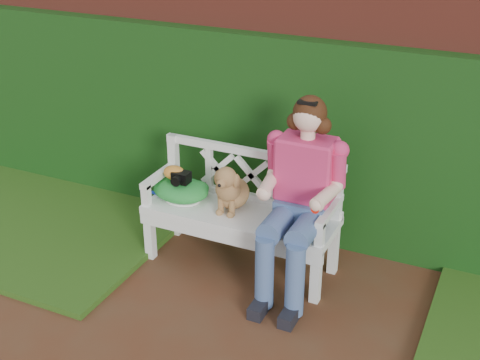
% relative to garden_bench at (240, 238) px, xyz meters
% --- Properties ---
extents(ground, '(60.00, 60.00, 0.00)m').
position_rel_garden_bench_xyz_m(ground, '(0.39, -1.02, -0.24)').
color(ground, '#502615').
extents(brick_wall, '(10.00, 0.30, 2.20)m').
position_rel_garden_bench_xyz_m(brick_wall, '(0.39, 0.88, 0.86)').
color(brick_wall, maroon).
rests_on(brick_wall, ground).
extents(ivy_hedge, '(10.00, 0.18, 1.70)m').
position_rel_garden_bench_xyz_m(ivy_hedge, '(0.39, 0.66, 0.61)').
color(ivy_hedge, '#164210').
rests_on(ivy_hedge, ground).
extents(grass_left, '(2.60, 2.00, 0.05)m').
position_rel_garden_bench_xyz_m(grass_left, '(-2.01, -0.12, -0.21)').
color(grass_left, '#244419').
rests_on(grass_left, ground).
extents(garden_bench, '(1.58, 0.60, 0.48)m').
position_rel_garden_bench_xyz_m(garden_bench, '(0.00, 0.00, 0.00)').
color(garden_bench, white).
rests_on(garden_bench, ground).
extents(seated_woman, '(0.71, 0.90, 1.48)m').
position_rel_garden_bench_xyz_m(seated_woman, '(0.51, -0.02, 0.50)').
color(seated_woman, '#E5355A').
rests_on(seated_woman, ground).
extents(dog, '(0.30, 0.38, 0.40)m').
position_rel_garden_bench_xyz_m(dog, '(-0.08, 0.02, 0.44)').
color(dog, '#B1732A').
rests_on(dog, garden_bench).
extents(tennis_racket, '(0.58, 0.27, 0.03)m').
position_rel_garden_bench_xyz_m(tennis_racket, '(-0.52, -0.03, 0.25)').
color(tennis_racket, silver).
rests_on(tennis_racket, garden_bench).
extents(green_bag, '(0.48, 0.39, 0.16)m').
position_rel_garden_bench_xyz_m(green_bag, '(-0.52, 0.00, 0.32)').
color(green_bag, '#26671D').
rests_on(green_bag, garden_bench).
extents(camera_item, '(0.13, 0.10, 0.09)m').
position_rel_garden_bench_xyz_m(camera_item, '(-0.50, -0.02, 0.44)').
color(camera_item, black).
rests_on(camera_item, green_bag).
extents(baseball_glove, '(0.19, 0.15, 0.11)m').
position_rel_garden_bench_xyz_m(baseball_glove, '(-0.58, 0.00, 0.45)').
color(baseball_glove, orange).
rests_on(baseball_glove, green_bag).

